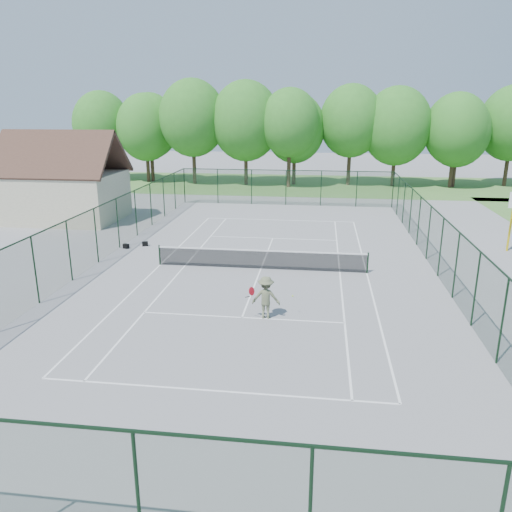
% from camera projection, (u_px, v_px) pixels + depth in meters
% --- Properties ---
extents(ground, '(140.00, 140.00, 0.00)m').
position_uv_depth(ground, '(261.00, 269.00, 26.30)').
color(ground, gray).
rests_on(ground, ground).
extents(grass_far, '(80.00, 16.00, 0.01)m').
position_uv_depth(grass_far, '(294.00, 184.00, 54.79)').
color(grass_far, '#53863B').
rests_on(grass_far, ground).
extents(court_lines, '(11.05, 23.85, 0.01)m').
position_uv_depth(court_lines, '(261.00, 269.00, 26.29)').
color(court_lines, white).
rests_on(court_lines, ground).
extents(tennis_net, '(11.08, 0.08, 1.10)m').
position_uv_depth(tennis_net, '(261.00, 258.00, 26.13)').
color(tennis_net, black).
rests_on(tennis_net, ground).
extents(fence_enclosure, '(18.05, 36.05, 3.02)m').
position_uv_depth(fence_enclosure, '(261.00, 240.00, 25.85)').
color(fence_enclosure, '#1F3D24').
rests_on(fence_enclosure, ground).
extents(utility_building, '(8.60, 6.27, 6.63)m').
position_uv_depth(utility_building, '(63.00, 178.00, 36.88)').
color(utility_building, beige).
rests_on(utility_building, ground).
extents(tree_line_far, '(39.40, 6.40, 9.70)m').
position_uv_depth(tree_line_far, '(295.00, 128.00, 53.07)').
color(tree_line_far, '#472F23').
rests_on(tree_line_far, ground).
extents(sports_bag_a, '(0.40, 0.32, 0.28)m').
position_uv_depth(sports_bag_a, '(126.00, 246.00, 30.04)').
color(sports_bag_a, black).
rests_on(sports_bag_a, ground).
extents(sports_bag_b, '(0.41, 0.33, 0.28)m').
position_uv_depth(sports_bag_b, '(145.00, 244.00, 30.56)').
color(sports_bag_b, black).
rests_on(sports_bag_b, ground).
extents(tennis_player, '(1.94, 0.95, 1.75)m').
position_uv_depth(tennis_player, '(266.00, 297.00, 19.97)').
color(tennis_player, '#626849').
rests_on(tennis_player, ground).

